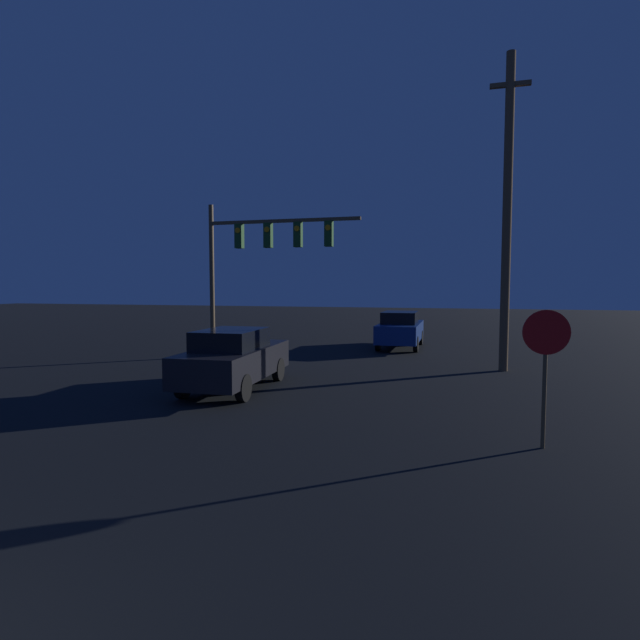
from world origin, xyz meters
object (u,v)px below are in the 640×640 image
(car_near, at_px, (234,358))
(stop_sign, at_px, (546,352))
(traffic_signal_mast, at_px, (258,249))
(utility_pole, at_px, (507,211))
(car_far, at_px, (400,329))

(car_near, bearing_deg, stop_sign, -25.56)
(traffic_signal_mast, bearing_deg, car_near, -74.82)
(traffic_signal_mast, xyz_separation_m, utility_pole, (8.58, -0.53, 0.99))
(traffic_signal_mast, relative_size, utility_pole, 0.59)
(stop_sign, bearing_deg, car_far, 105.98)
(traffic_signal_mast, xyz_separation_m, stop_sign, (8.50, -8.43, -2.43))
(car_far, xyz_separation_m, stop_sign, (3.72, -12.98, 0.82))
(car_far, bearing_deg, stop_sign, -73.52)
(stop_sign, height_order, utility_pole, utility_pole)
(car_far, distance_m, stop_sign, 13.53)
(car_near, xyz_separation_m, car_far, (3.33, 9.91, 0.00))
(utility_pole, bearing_deg, traffic_signal_mast, 176.48)
(car_near, relative_size, utility_pole, 0.45)
(car_far, bearing_deg, traffic_signal_mast, -135.87)
(car_far, height_order, utility_pole, utility_pole)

